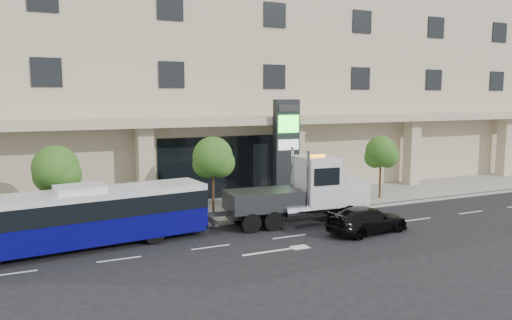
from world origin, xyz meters
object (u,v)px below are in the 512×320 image
Objects in this scene: tow_truck at (303,193)px; signage_pylon at (286,150)px; black_sedan at (368,220)px; city_bus at (81,217)px.

tow_truck is 1.37× the size of signage_pylon.
black_sedan is (1.85, -3.08, -0.99)m from tow_truck.
signage_pylon is (1.39, 4.51, 1.75)m from tow_truck.
city_bus is 1.79× the size of signage_pylon.
signage_pylon is at bearing 12.84° from city_bus.
signage_pylon reaches higher than city_bus.
city_bus is 1.30× the size of tow_truck.
signage_pylon reaches higher than tow_truck.
city_bus is 13.47m from signage_pylon.
black_sedan is 0.70× the size of signage_pylon.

